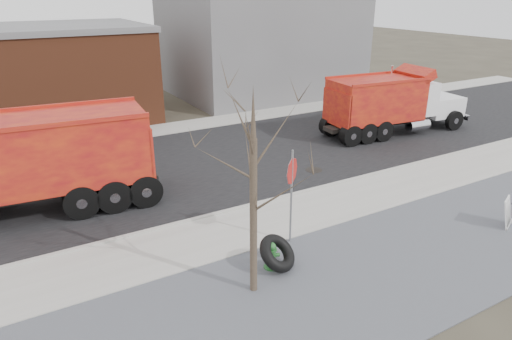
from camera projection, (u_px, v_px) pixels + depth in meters
ground at (299, 218)px, 15.06m from camera, size 120.00×120.00×0.00m
gravel_verge at (374, 271)px, 12.24m from camera, size 60.00×5.00×0.03m
sidewalk at (295, 215)px, 15.25m from camera, size 60.00×2.50×0.06m
curb at (274, 199)px, 16.29m from camera, size 60.00×0.15×0.11m
road at (217, 160)px, 20.13m from camera, size 60.00×9.40×0.02m
far_sidewalk at (172, 128)px, 24.71m from camera, size 60.00×2.00×0.06m
building_grey at (259, 35)px, 32.24m from camera, size 12.00×10.00×8.00m
bare_tree at (253, 169)px, 10.27m from camera, size 3.20×3.20×5.20m
fire_hydrant at (272, 257)px, 12.25m from camera, size 0.45×0.44×0.79m
truck_tire at (277, 253)px, 12.18m from camera, size 1.46×1.42×0.98m
stop_sign at (292, 181)px, 12.94m from camera, size 0.66×0.49×2.92m
sandwich_board at (511, 213)px, 14.31m from camera, size 0.81×0.67×0.96m
dump_truck_red_a at (392, 101)px, 23.33m from camera, size 8.29×2.95×3.32m
dump_truck_red_b at (28, 160)px, 14.80m from camera, size 8.92×3.30×3.71m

